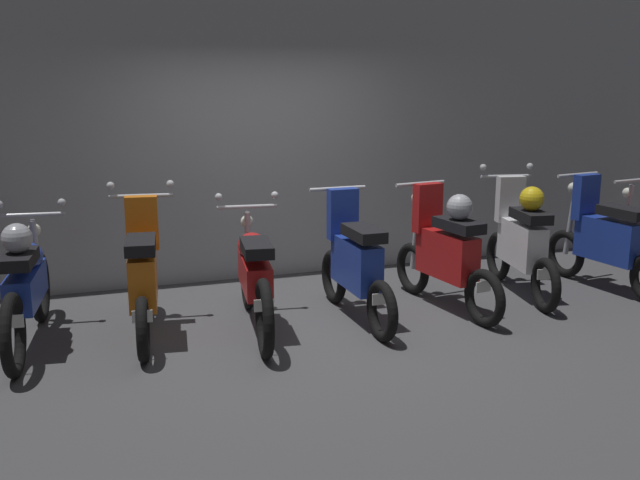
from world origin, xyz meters
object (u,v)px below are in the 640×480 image
(motorbike_slot_3, at_px, (143,276))
(motorbike_slot_4, at_px, (255,276))
(motorbike_slot_5, at_px, (355,264))
(motorbike_slot_7, at_px, (521,240))
(motorbike_slot_6, at_px, (446,251))
(motorbike_slot_8, at_px, (605,240))
(motorbike_slot_2, at_px, (26,285))

(motorbike_slot_3, relative_size, motorbike_slot_4, 0.86)
(motorbike_slot_5, bearing_deg, motorbike_slot_4, 178.62)
(motorbike_slot_4, relative_size, motorbike_slot_7, 1.16)
(motorbike_slot_3, height_order, motorbike_slot_5, motorbike_slot_3)
(motorbike_slot_7, bearing_deg, motorbike_slot_3, 179.97)
(motorbike_slot_6, bearing_deg, motorbike_slot_5, -179.27)
(motorbike_slot_6, relative_size, motorbike_slot_8, 1.00)
(motorbike_slot_2, bearing_deg, motorbike_slot_4, -6.67)
(motorbike_slot_2, bearing_deg, motorbike_slot_8, -1.99)
(motorbike_slot_2, height_order, motorbike_slot_4, same)
(motorbike_slot_5, bearing_deg, motorbike_slot_6, 0.73)
(motorbike_slot_4, height_order, motorbike_slot_5, motorbike_slot_5)
(motorbike_slot_2, height_order, motorbike_slot_8, motorbike_slot_8)
(motorbike_slot_6, bearing_deg, motorbike_slot_7, 10.22)
(motorbike_slot_4, bearing_deg, motorbike_slot_5, -1.38)
(motorbike_slot_3, height_order, motorbike_slot_7, same)
(motorbike_slot_4, bearing_deg, motorbike_slot_7, 3.25)
(motorbike_slot_3, relative_size, motorbike_slot_8, 1.00)
(motorbike_slot_4, bearing_deg, motorbike_slot_8, 0.38)
(motorbike_slot_8, bearing_deg, motorbike_slot_2, 178.01)
(motorbike_slot_2, relative_size, motorbike_slot_3, 1.16)
(motorbike_slot_3, distance_m, motorbike_slot_8, 4.69)
(motorbike_slot_2, xyz_separation_m, motorbike_slot_5, (2.82, -0.24, -0.00))
(motorbike_slot_3, height_order, motorbike_slot_4, motorbike_slot_3)
(motorbike_slot_3, height_order, motorbike_slot_6, motorbike_slot_3)
(motorbike_slot_4, distance_m, motorbike_slot_7, 2.83)
(motorbike_slot_3, bearing_deg, motorbike_slot_2, 176.49)
(motorbike_slot_4, xyz_separation_m, motorbike_slot_7, (2.82, 0.16, 0.08))
(motorbike_slot_4, distance_m, motorbike_slot_8, 3.75)
(motorbike_slot_4, height_order, motorbike_slot_7, motorbike_slot_7)
(motorbike_slot_5, relative_size, motorbike_slot_8, 1.00)
(motorbike_slot_6, bearing_deg, motorbike_slot_2, 176.49)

